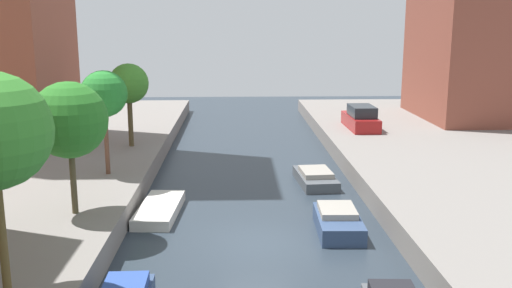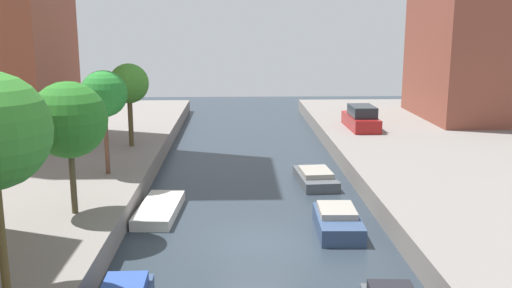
{
  "view_description": "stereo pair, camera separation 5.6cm",
  "coord_description": "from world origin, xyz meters",
  "px_view_note": "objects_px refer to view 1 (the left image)",
  "views": [
    {
      "loc": [
        -0.77,
        -19.66,
        7.94
      ],
      "look_at": [
        0.27,
        8.68,
        1.86
      ],
      "focal_mm": 39.85,
      "sensor_mm": 36.0,
      "label": 1
    },
    {
      "loc": [
        -0.71,
        -19.66,
        7.94
      ],
      "look_at": [
        0.27,
        8.68,
        1.86
      ],
      "focal_mm": 39.85,
      "sensor_mm": 36.0,
      "label": 2
    }
  ],
  "objects_px": {
    "street_tree_4": "(104,94)",
    "moored_boat_left_3": "(160,209)",
    "moored_boat_right_3": "(338,222)",
    "moored_boat_right_4": "(315,178)",
    "street_tree_3": "(69,120)",
    "street_tree_5": "(129,84)",
    "parked_car": "(361,119)",
    "low_block_right": "(492,53)"
  },
  "relations": [
    {
      "from": "low_block_right",
      "to": "moored_boat_right_3",
      "type": "relative_size",
      "value": 3.05
    },
    {
      "from": "parked_car",
      "to": "moored_boat_right_3",
      "type": "relative_size",
      "value": 1.35
    },
    {
      "from": "moored_boat_left_3",
      "to": "parked_car",
      "type": "bearing_deg",
      "value": 50.58
    },
    {
      "from": "street_tree_4",
      "to": "moored_boat_left_3",
      "type": "bearing_deg",
      "value": -47.53
    },
    {
      "from": "parked_car",
      "to": "moored_boat_left_3",
      "type": "xyz_separation_m",
      "value": [
        -11.57,
        -14.08,
        -1.43
      ]
    },
    {
      "from": "moored_boat_right_3",
      "to": "moored_boat_right_4",
      "type": "height_order",
      "value": "moored_boat_right_3"
    },
    {
      "from": "street_tree_4",
      "to": "parked_car",
      "type": "bearing_deg",
      "value": 37.69
    },
    {
      "from": "moored_boat_right_3",
      "to": "moored_boat_right_4",
      "type": "relative_size",
      "value": 0.89
    },
    {
      "from": "low_block_right",
      "to": "moored_boat_left_3",
      "type": "relative_size",
      "value": 2.41
    },
    {
      "from": "low_block_right",
      "to": "street_tree_4",
      "type": "relative_size",
      "value": 2.14
    },
    {
      "from": "parked_car",
      "to": "moored_boat_right_4",
      "type": "xyz_separation_m",
      "value": [
        -4.35,
        -9.65,
        -1.33
      ]
    },
    {
      "from": "parked_car",
      "to": "moored_boat_left_3",
      "type": "relative_size",
      "value": 1.07
    },
    {
      "from": "street_tree_3",
      "to": "moored_boat_left_3",
      "type": "xyz_separation_m",
      "value": [
        2.75,
        2.59,
        -4.28
      ]
    },
    {
      "from": "low_block_right",
      "to": "street_tree_3",
      "type": "distance_m",
      "value": 32.47
    },
    {
      "from": "moored_boat_left_3",
      "to": "moored_boat_right_4",
      "type": "bearing_deg",
      "value": 31.53
    },
    {
      "from": "moored_boat_left_3",
      "to": "moored_boat_right_3",
      "type": "xyz_separation_m",
      "value": [
        7.17,
        -2.24,
        0.17
      ]
    },
    {
      "from": "low_block_right",
      "to": "street_tree_4",
      "type": "xyz_separation_m",
      "value": [
        -24.75,
        -15.37,
        -1.01
      ]
    },
    {
      "from": "street_tree_4",
      "to": "street_tree_3",
      "type": "bearing_deg",
      "value": -90.0
    },
    {
      "from": "low_block_right",
      "to": "moored_boat_right_4",
      "type": "distance_m",
      "value": 21.03
    },
    {
      "from": "street_tree_5",
      "to": "parked_car",
      "type": "relative_size",
      "value": 1.03
    },
    {
      "from": "street_tree_4",
      "to": "moored_boat_left_3",
      "type": "relative_size",
      "value": 1.13
    },
    {
      "from": "parked_car",
      "to": "moored_boat_left_3",
      "type": "bearing_deg",
      "value": -129.42
    },
    {
      "from": "street_tree_3",
      "to": "moored_boat_left_3",
      "type": "relative_size",
      "value": 1.15
    },
    {
      "from": "parked_car",
      "to": "moored_boat_left_3",
      "type": "height_order",
      "value": "parked_car"
    },
    {
      "from": "street_tree_4",
      "to": "parked_car",
      "type": "relative_size",
      "value": 1.06
    },
    {
      "from": "moored_boat_left_3",
      "to": "moored_boat_right_3",
      "type": "height_order",
      "value": "moored_boat_right_3"
    },
    {
      "from": "moored_boat_right_3",
      "to": "moored_boat_right_4",
      "type": "distance_m",
      "value": 6.67
    },
    {
      "from": "moored_boat_left_3",
      "to": "moored_boat_right_4",
      "type": "relative_size",
      "value": 1.12
    },
    {
      "from": "moored_boat_right_3",
      "to": "parked_car",
      "type": "bearing_deg",
      "value": 74.89
    },
    {
      "from": "low_block_right",
      "to": "moored_boat_right_4",
      "type": "relative_size",
      "value": 2.7
    },
    {
      "from": "street_tree_3",
      "to": "moored_boat_right_3",
      "type": "bearing_deg",
      "value": 2.03
    },
    {
      "from": "street_tree_4",
      "to": "moored_boat_left_3",
      "type": "height_order",
      "value": "street_tree_4"
    },
    {
      "from": "moored_boat_right_3",
      "to": "moored_boat_right_4",
      "type": "bearing_deg",
      "value": 89.54
    },
    {
      "from": "street_tree_3",
      "to": "street_tree_4",
      "type": "distance_m",
      "value": 5.6
    },
    {
      "from": "low_block_right",
      "to": "parked_car",
      "type": "relative_size",
      "value": 2.25
    },
    {
      "from": "street_tree_3",
      "to": "moored_boat_right_3",
      "type": "distance_m",
      "value": 10.74
    },
    {
      "from": "low_block_right",
      "to": "moored_boat_right_4",
      "type": "height_order",
      "value": "low_block_right"
    },
    {
      "from": "street_tree_3",
      "to": "street_tree_5",
      "type": "xyz_separation_m",
      "value": [
        -0.0,
        11.73,
        0.05
      ]
    },
    {
      "from": "low_block_right",
      "to": "street_tree_5",
      "type": "relative_size",
      "value": 2.19
    },
    {
      "from": "street_tree_3",
      "to": "street_tree_5",
      "type": "distance_m",
      "value": 11.73
    },
    {
      "from": "street_tree_4",
      "to": "street_tree_5",
      "type": "xyz_separation_m",
      "value": [
        -0.0,
        6.14,
        -0.18
      ]
    },
    {
      "from": "street_tree_3",
      "to": "moored_boat_right_3",
      "type": "xyz_separation_m",
      "value": [
        9.92,
        0.35,
        -4.1
      ]
    }
  ]
}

